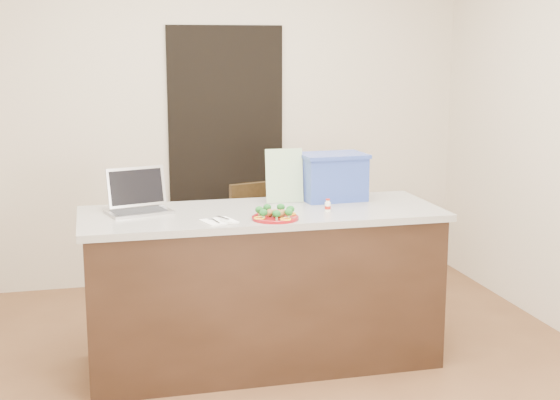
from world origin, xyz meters
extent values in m
plane|color=brown|center=(0.00, 0.00, 0.00)|extent=(4.00, 4.00, 0.00)
plane|color=beige|center=(0.00, 2.00, 1.35)|extent=(4.00, 0.00, 4.00)
plane|color=beige|center=(0.00, -2.00, 1.35)|extent=(4.00, 0.00, 4.00)
cube|color=black|center=(0.10, 1.98, 1.00)|extent=(0.90, 0.02, 2.00)
cube|color=black|center=(0.00, 0.25, 0.44)|extent=(2.00, 0.70, 0.88)
cube|color=beige|center=(0.00, 0.25, 0.90)|extent=(2.06, 0.76, 0.04)
cylinder|color=maroon|center=(0.02, 0.01, 0.93)|extent=(0.26, 0.26, 0.02)
torus|color=maroon|center=(0.02, 0.01, 0.93)|extent=(0.25, 0.25, 0.01)
sphere|color=brown|center=(0.02, 0.01, 0.95)|extent=(0.04, 0.04, 0.04)
sphere|color=brown|center=(0.01, -0.03, 0.95)|extent=(0.04, 0.04, 0.04)
sphere|color=brown|center=(0.04, -0.02, 0.95)|extent=(0.04, 0.04, 0.04)
sphere|color=brown|center=(0.05, 0.00, 0.95)|extent=(0.04, 0.04, 0.04)
sphere|color=brown|center=(0.05, 0.02, 0.95)|extent=(0.04, 0.04, 0.04)
sphere|color=brown|center=(0.03, 0.04, 0.95)|extent=(0.04, 0.04, 0.04)
sphere|color=brown|center=(0.00, 0.03, 0.95)|extent=(0.04, 0.04, 0.04)
sphere|color=brown|center=(-0.01, 0.01, 0.95)|extent=(0.04, 0.04, 0.04)
ellipsoid|color=#144B1A|center=(-0.01, 0.09, 0.97)|extent=(0.05, 0.05, 0.04)
ellipsoid|color=#144B1A|center=(-0.06, 0.04, 0.97)|extent=(0.05, 0.05, 0.04)
ellipsoid|color=#144B1A|center=(-0.06, -0.04, 0.97)|extent=(0.05, 0.05, 0.04)
ellipsoid|color=#144B1A|center=(0.01, -0.08, 0.97)|extent=(0.05, 0.05, 0.04)
ellipsoid|color=#144B1A|center=(0.08, -0.06, 0.97)|extent=(0.05, 0.05, 0.04)
ellipsoid|color=#144B1A|center=(0.11, 0.01, 0.97)|extent=(0.05, 0.05, 0.04)
ellipsoid|color=#144B1A|center=(0.07, 0.08, 0.97)|extent=(0.05, 0.05, 0.04)
torus|color=yellow|center=(-0.01, 0.10, 0.94)|extent=(0.06, 0.06, 0.01)
torus|color=yellow|center=(-0.07, -0.03, 0.94)|extent=(0.06, 0.06, 0.01)
torus|color=yellow|center=(0.05, -0.09, 0.94)|extent=(0.06, 0.06, 0.01)
torus|color=yellow|center=(0.11, 0.04, 0.94)|extent=(0.06, 0.06, 0.01)
cube|color=white|center=(-0.29, 0.02, 0.92)|extent=(0.20, 0.20, 0.01)
cube|color=#B0AFB4|center=(-0.31, 0.00, 0.93)|extent=(0.03, 0.11, 0.00)
cube|color=#B0AFB4|center=(-0.31, 0.06, 0.93)|extent=(0.03, 0.05, 0.00)
cube|color=white|center=(-0.26, -0.03, 0.93)|extent=(0.05, 0.09, 0.01)
cube|color=#B0AFB4|center=(-0.26, 0.07, 0.93)|extent=(0.06, 0.10, 0.00)
cylinder|color=white|center=(0.36, 0.13, 0.95)|extent=(0.03, 0.03, 0.05)
cylinder|color=white|center=(0.36, 0.13, 0.98)|extent=(0.02, 0.02, 0.01)
cylinder|color=red|center=(0.36, 0.13, 0.99)|extent=(0.03, 0.03, 0.01)
cylinder|color=red|center=(0.36, 0.13, 0.94)|extent=(0.03, 0.03, 0.02)
cube|color=#A6A5AA|center=(-0.69, 0.35, 0.93)|extent=(0.39, 0.32, 0.02)
cube|color=#A6A5AA|center=(-0.69, 0.47, 1.05)|extent=(0.35, 0.15, 0.23)
cube|color=black|center=(-0.69, 0.46, 1.05)|extent=(0.31, 0.13, 0.19)
cube|color=#252528|center=(-0.69, 0.34, 0.94)|extent=(0.32, 0.24, 0.00)
cube|color=silver|center=(0.18, 0.45, 1.08)|extent=(0.23, 0.06, 0.32)
cube|color=#293F96|center=(0.49, 0.46, 1.05)|extent=(0.39, 0.28, 0.26)
cube|color=#293F96|center=(0.49, 0.46, 1.19)|extent=(0.41, 0.31, 0.02)
cube|color=#33210F|center=(0.15, 0.84, 0.45)|extent=(0.52, 0.52, 0.04)
cube|color=#33210F|center=(0.15, 1.02, 0.71)|extent=(0.41, 0.15, 0.48)
cylinder|color=#33210F|center=(-0.03, 0.66, 0.22)|extent=(0.04, 0.04, 0.45)
cylinder|color=#33210F|center=(0.33, 0.66, 0.22)|extent=(0.04, 0.04, 0.45)
cylinder|color=#33210F|center=(-0.03, 1.01, 0.22)|extent=(0.04, 0.04, 0.45)
cylinder|color=#33210F|center=(0.33, 1.01, 0.22)|extent=(0.04, 0.04, 0.45)
camera|label=1|loc=(-0.95, -4.01, 1.85)|focal=50.00mm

